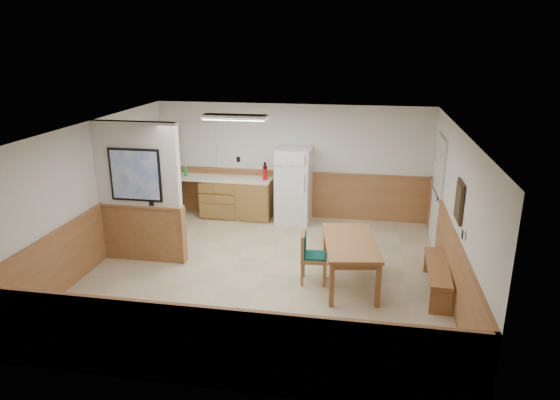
% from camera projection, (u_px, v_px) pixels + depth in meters
% --- Properties ---
extents(ground, '(6.00, 6.00, 0.00)m').
position_uv_depth(ground, '(264.00, 273.00, 8.49)').
color(ground, tan).
rests_on(ground, ground).
extents(ceiling, '(6.00, 6.00, 0.02)m').
position_uv_depth(ceiling, '(263.00, 127.00, 7.72)').
color(ceiling, white).
rests_on(ceiling, back_wall).
extents(back_wall, '(6.00, 0.02, 2.50)m').
position_uv_depth(back_wall, '(292.00, 161.00, 10.92)').
color(back_wall, silver).
rests_on(back_wall, ground).
extents(right_wall, '(0.02, 6.00, 2.50)m').
position_uv_depth(right_wall, '(456.00, 214.00, 7.61)').
color(right_wall, silver).
rests_on(right_wall, ground).
extents(left_wall, '(0.02, 6.00, 2.50)m').
position_uv_depth(left_wall, '(94.00, 194.00, 8.60)').
color(left_wall, silver).
rests_on(left_wall, ground).
extents(wainscot_back, '(6.00, 0.04, 1.00)m').
position_uv_depth(wainscot_back, '(291.00, 194.00, 11.13)').
color(wainscot_back, '#9A653D').
rests_on(wainscot_back, ground).
extents(wainscot_right, '(0.04, 6.00, 1.00)m').
position_uv_depth(wainscot_right, '(449.00, 259.00, 7.84)').
color(wainscot_right, '#9A653D').
rests_on(wainscot_right, ground).
extents(wainscot_left, '(0.04, 6.00, 1.00)m').
position_uv_depth(wainscot_left, '(100.00, 235.00, 8.83)').
color(wainscot_left, '#9A653D').
rests_on(wainscot_left, ground).
extents(partition_wall, '(1.50, 0.20, 2.50)m').
position_uv_depth(partition_wall, '(139.00, 194.00, 8.66)').
color(partition_wall, silver).
rests_on(partition_wall, ground).
extents(kitchen_counter, '(2.20, 0.61, 1.00)m').
position_uv_depth(kitchen_counter, '(235.00, 197.00, 11.06)').
color(kitchen_counter, olive).
rests_on(kitchen_counter, ground).
extents(exterior_door, '(0.07, 1.02, 2.15)m').
position_uv_depth(exterior_door, '(437.00, 191.00, 9.46)').
color(exterior_door, silver).
rests_on(exterior_door, ground).
extents(kitchen_window, '(0.80, 0.04, 1.00)m').
position_uv_depth(kitchen_window, '(199.00, 145.00, 11.15)').
color(kitchen_window, silver).
rests_on(kitchen_window, back_wall).
extents(wall_painting, '(0.04, 0.50, 0.60)m').
position_uv_depth(wall_painting, '(459.00, 201.00, 7.24)').
color(wall_painting, '#352215').
rests_on(wall_painting, right_wall).
extents(fluorescent_fixture, '(1.20, 0.30, 0.09)m').
position_uv_depth(fluorescent_fixture, '(235.00, 117.00, 9.09)').
color(fluorescent_fixture, silver).
rests_on(fluorescent_fixture, ceiling).
extents(refrigerator, '(0.74, 0.73, 1.62)m').
position_uv_depth(refrigerator, '(294.00, 186.00, 10.69)').
color(refrigerator, white).
rests_on(refrigerator, ground).
extents(dining_table, '(1.03, 1.70, 0.75)m').
position_uv_depth(dining_table, '(350.00, 247.00, 7.93)').
color(dining_table, '#9E6E3A').
rests_on(dining_table, ground).
extents(dining_bench, '(0.38, 1.50, 0.45)m').
position_uv_depth(dining_bench, '(437.00, 272.00, 7.76)').
color(dining_bench, '#9E6E3A').
rests_on(dining_bench, ground).
extents(dining_chair, '(0.60, 0.44, 0.85)m').
position_uv_depth(dining_chair, '(309.00, 253.00, 8.06)').
color(dining_chair, '#9E6E3A').
rests_on(dining_chair, ground).
extents(fire_extinguisher, '(0.12, 0.12, 0.40)m').
position_uv_depth(fire_extinguisher, '(265.00, 172.00, 10.72)').
color(fire_extinguisher, red).
rests_on(fire_extinguisher, kitchen_counter).
extents(soap_bottle, '(0.09, 0.09, 0.23)m').
position_uv_depth(soap_bottle, '(186.00, 171.00, 11.06)').
color(soap_bottle, '#1A932F').
rests_on(soap_bottle, kitchen_counter).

